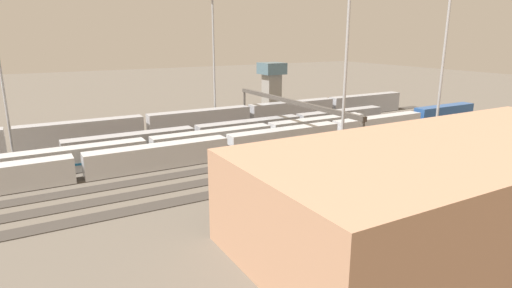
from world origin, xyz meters
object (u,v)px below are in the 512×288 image
object	(u,v)px
control_tower	(272,84)
train_on_track_4	(278,139)
train_on_track_0	(200,121)
signal_gantry	(292,105)
train_on_track_2	(250,130)
light_mast_1	(446,40)
maintenance_shed	(461,183)
train_on_track_3	(213,141)
light_mast_3	(347,50)
light_mast_2	(213,44)

from	to	relation	value
control_tower	train_on_track_4	bearing A→B (deg)	60.47
train_on_track_0	signal_gantry	size ratio (longest dim) A/B	3.00
train_on_track_2	light_mast_1	distance (m)	39.63
train_on_track_2	maintenance_shed	world-z (taller)	maintenance_shed
maintenance_shed	control_tower	size ratio (longest dim) A/B	3.78
train_on_track_3	train_on_track_2	xyz separation A→B (m)	(-10.42, -5.00, -0.01)
train_on_track_0	maintenance_shed	xyz separation A→B (m)	(-8.17, 56.86, 2.32)
train_on_track_2	light_mast_3	bearing A→B (deg)	91.42
light_mast_1	light_mast_2	xyz separation A→B (m)	(23.04, -41.20, -1.17)
train_on_track_3	maintenance_shed	world-z (taller)	maintenance_shed
light_mast_1	train_on_track_2	bearing A→B (deg)	-53.01
train_on_track_2	signal_gantry	size ratio (longest dim) A/B	1.79
train_on_track_2	maintenance_shed	xyz separation A→B (m)	(-1.35, 46.86, 2.95)
light_mast_1	light_mast_3	xyz separation A→B (m)	(20.49, -0.55, -1.30)
signal_gantry	control_tower	size ratio (longest dim) A/B	2.91
light_mast_1	signal_gantry	xyz separation A→B (m)	(15.94, -20.61, -12.48)
signal_gantry	maintenance_shed	world-z (taller)	maintenance_shed
light_mast_2	light_mast_3	xyz separation A→B (m)	(-2.55, 40.64, -0.13)
train_on_track_2	train_on_track_3	bearing A→B (deg)	25.64
train_on_track_4	light_mast_1	bearing A→B (deg)	138.52
light_mast_1	light_mast_2	distance (m)	47.22
light_mast_1	light_mast_2	size ratio (longest dim) A/B	1.07
signal_gantry	train_on_track_2	bearing A→B (deg)	-55.09
train_on_track_2	train_on_track_4	bearing A→B (deg)	93.95
light_mast_1	control_tower	distance (m)	51.71
light_mast_3	train_on_track_3	bearing A→B (deg)	-63.79
train_on_track_2	maintenance_shed	size ratio (longest dim) A/B	1.37
light_mast_3	control_tower	world-z (taller)	light_mast_3
train_on_track_4	light_mast_3	size ratio (longest dim) A/B	3.81
train_on_track_0	signal_gantry	xyz separation A→B (m)	(-12.06, 17.50, 5.11)
train_on_track_4	train_on_track_0	world-z (taller)	train_on_track_0
train_on_track_4	light_mast_2	distance (m)	28.76
train_on_track_3	light_mast_3	distance (m)	30.30
light_mast_3	control_tower	bearing A→B (deg)	-110.12
train_on_track_3	light_mast_2	bearing A→B (deg)	-115.31
maintenance_shed	train_on_track_3	bearing A→B (deg)	-74.30
signal_gantry	maintenance_shed	xyz separation A→B (m)	(3.89, 39.36, -2.79)
light_mast_1	light_mast_3	size ratio (longest dim) A/B	1.08
train_on_track_0	control_tower	world-z (taller)	control_tower
light_mast_3	signal_gantry	xyz separation A→B (m)	(-4.55, -20.06, -11.18)
train_on_track_0	light_mast_1	world-z (taller)	light_mast_1
maintenance_shed	control_tower	xyz separation A→B (m)	(-17.52, -68.95, 3.09)
train_on_track_2	light_mast_3	world-z (taller)	light_mast_3
light_mast_2	control_tower	xyz separation A→B (m)	(-20.74, -9.00, -11.01)
train_on_track_3	control_tower	distance (m)	40.35
train_on_track_0	train_on_track_4	bearing A→B (deg)	110.59
light_mast_3	light_mast_2	bearing A→B (deg)	-86.41
train_on_track_0	signal_gantry	bearing A→B (deg)	124.57
train_on_track_4	light_mast_1	xyz separation A→B (m)	(-20.48, 18.11, 18.14)
train_on_track_0	light_mast_3	size ratio (longest dim) A/B	3.98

